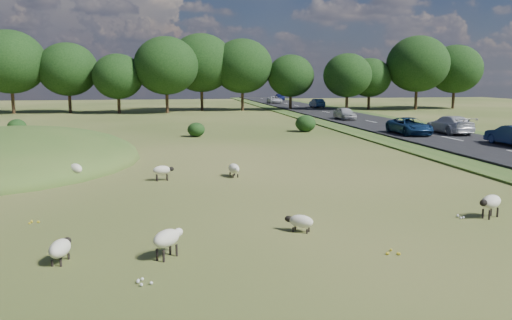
{
  "coord_description": "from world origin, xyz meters",
  "views": [
    {
      "loc": [
        -2.32,
        -19.88,
        5.0
      ],
      "look_at": [
        2.0,
        4.0,
        1.0
      ],
      "focal_mm": 35.0,
      "sensor_mm": 36.0,
      "label": 1
    }
  ],
  "objects": [
    {
      "name": "car_4",
      "position": [
        21.9,
        58.34,
        0.96
      ],
      "size": [
        1.5,
        4.29,
        1.41
      ],
      "primitive_type": "imported",
      "rotation": [
        0.0,
        0.0,
        3.14
      ],
      "color": "navy",
      "rests_on": "road"
    },
    {
      "name": "car_2",
      "position": [
        21.9,
        86.05,
        0.92
      ],
      "size": [
        1.89,
        4.65,
        1.35
      ],
      "primitive_type": "imported",
      "rotation": [
        0.0,
        0.0,
        3.14
      ],
      "color": "navy",
      "rests_on": "road"
    },
    {
      "name": "sheep_5",
      "position": [
        -2.56,
        4.63,
        0.52
      ],
      "size": [
        1.07,
        0.59,
        0.75
      ],
      "rotation": [
        0.0,
        0.0,
        0.16
      ],
      "color": "beige",
      "rests_on": "ground"
    },
    {
      "name": "shrubs",
      "position": [
        0.5,
        25.62,
        0.71
      ],
      "size": [
        27.95,
        6.72,
        1.56
      ],
      "color": "black",
      "rests_on": "ground"
    },
    {
      "name": "sheep_1",
      "position": [
        9.11,
        -4.2,
        0.59
      ],
      "size": [
        1.21,
        0.89,
        0.85
      ],
      "rotation": [
        0.0,
        0.0,
        3.6
      ],
      "color": "beige",
      "rests_on": "ground"
    },
    {
      "name": "car_0",
      "position": [
        18.1,
        19.47,
        0.95
      ],
      "size": [
        2.33,
        5.06,
        1.41
      ],
      "primitive_type": "imported",
      "color": "navy",
      "rests_on": "road"
    },
    {
      "name": "sheep_3",
      "position": [
        1.92,
        -4.59,
        0.36
      ],
      "size": [
        0.99,
        0.82,
        0.57
      ],
      "rotation": [
        0.0,
        0.0,
        2.53
      ],
      "color": "beige",
      "rests_on": "ground"
    },
    {
      "name": "mound",
      "position": [
        -12.0,
        12.0,
        0.0
      ],
      "size": [
        16.0,
        20.0,
        4.0
      ],
      "primitive_type": "ellipsoid",
      "color": "#33561E",
      "rests_on": "ground"
    },
    {
      "name": "sheep_2",
      "position": [
        1.03,
        4.97,
        0.42
      ],
      "size": [
        0.65,
        1.2,
        0.67
      ],
      "rotation": [
        0.0,
        0.0,
        4.87
      ],
      "color": "beige",
      "rests_on": "ground"
    },
    {
      "name": "car_6",
      "position": [
        18.1,
        35.19,
        0.96
      ],
      "size": [
        1.69,
        4.2,
        1.43
      ],
      "primitive_type": "imported",
      "color": "silver",
      "rests_on": "road"
    },
    {
      "name": "sheep_0",
      "position": [
        -6.77,
        5.37,
        0.6
      ],
      "size": [
        0.95,
        1.2,
        0.85
      ],
      "rotation": [
        0.0,
        0.0,
        2.12
      ],
      "color": "beige",
      "rests_on": "ground"
    },
    {
      "name": "car_7",
      "position": [
        21.9,
        19.58,
        1.02
      ],
      "size": [
        2.15,
        5.29,
        1.54
      ],
      "primitive_type": "imported",
      "rotation": [
        0.0,
        0.0,
        3.14
      ],
      "color": "silver",
      "rests_on": "road"
    },
    {
      "name": "car_1",
      "position": [
        21.9,
        11.55,
        0.98
      ],
      "size": [
        1.54,
        4.42,
        1.46
      ],
      "primitive_type": "imported",
      "rotation": [
        0.0,
        0.0,
        3.14
      ],
      "color": "navy",
      "rests_on": "road"
    },
    {
      "name": "ground",
      "position": [
        0.0,
        20.0,
        0.0
      ],
      "size": [
        160.0,
        160.0,
        0.0
      ],
      "primitive_type": "plane",
      "color": "#2E4916",
      "rests_on": "ground"
    },
    {
      "name": "sheep_6",
      "position": [
        -2.38,
        -6.26,
        0.58
      ],
      "size": [
        1.02,
        1.1,
        0.83
      ],
      "rotation": [
        0.0,
        0.0,
        0.85
      ],
      "color": "beige",
      "rests_on": "ground"
    },
    {
      "name": "treeline",
      "position": [
        -1.06,
        55.44,
        6.57
      ],
      "size": [
        96.28,
        14.66,
        11.7
      ],
      "color": "black",
      "rests_on": "ground"
    },
    {
      "name": "road",
      "position": [
        20.0,
        30.0,
        0.12
      ],
      "size": [
        8.0,
        150.0,
        0.25
      ],
      "primitive_type": "cube",
      "color": "black",
      "rests_on": "ground"
    },
    {
      "name": "sheep_4",
      "position": [
        -5.27,
        -6.09,
        0.41
      ],
      "size": [
        0.66,
        1.16,
        0.65
      ],
      "rotation": [
        0.0,
        0.0,
        1.37
      ],
      "color": "beige",
      "rests_on": "ground"
    },
    {
      "name": "car_3",
      "position": [
        18.1,
        73.2,
        0.92
      ],
      "size": [
        2.22,
        4.83,
        1.34
      ],
      "primitive_type": "imported",
      "color": "white",
      "rests_on": "road"
    }
  ]
}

